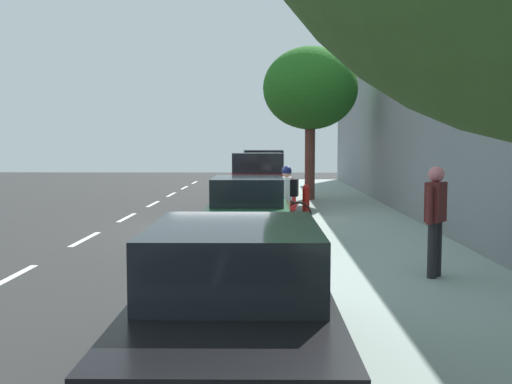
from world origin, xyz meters
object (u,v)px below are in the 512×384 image
at_px(parked_pickup_red_mid, 258,185).
at_px(bicycle_at_curb, 279,215).
at_px(parked_sedan_black_nearest, 235,305).
at_px(parked_sedan_green_second, 248,211).
at_px(fire_hydrant, 306,198).
at_px(cyclist_with_backpack, 288,192).
at_px(pedestrian_on_phone, 435,214).
at_px(parked_suv_white_far, 262,171).
at_px(street_tree_mid_block, 310,89).

relative_size(parked_pickup_red_mid, bicycle_at_curb, 3.05).
bearing_deg(parked_sedan_black_nearest, parked_sedan_green_second, 91.14).
bearing_deg(fire_hydrant, parked_sedan_black_nearest, -96.36).
xyz_separation_m(parked_pickup_red_mid, cyclist_with_backpack, (0.85, -4.48, 0.14)).
bearing_deg(pedestrian_on_phone, bicycle_at_curb, 110.05).
relative_size(parked_suv_white_far, pedestrian_on_phone, 2.75).
height_order(parked_sedan_black_nearest, fire_hydrant, parked_sedan_black_nearest).
distance_m(parked_sedan_black_nearest, cyclist_with_backpack, 9.93).
bearing_deg(bicycle_at_curb, pedestrian_on_phone, -69.95).
distance_m(parked_pickup_red_mid, pedestrian_on_phone, 10.90).
height_order(parked_sedan_black_nearest, bicycle_at_curb, parked_sedan_black_nearest).
height_order(parked_sedan_black_nearest, street_tree_mid_block, street_tree_mid_block).
relative_size(parked_sedan_black_nearest, parked_pickup_red_mid, 0.82).
xyz_separation_m(cyclist_with_backpack, pedestrian_on_phone, (2.13, -6.00, 0.13)).
relative_size(parked_pickup_red_mid, cyclist_with_backpack, 3.18).
relative_size(parked_sedan_green_second, street_tree_mid_block, 0.77).
height_order(cyclist_with_backpack, fire_hydrant, cyclist_with_backpack).
distance_m(parked_sedan_black_nearest, parked_sedan_green_second, 7.91).
bearing_deg(parked_sedan_black_nearest, parked_suv_white_far, 90.03).
relative_size(parked_sedan_black_nearest, cyclist_with_backpack, 2.60).
relative_size(parked_sedan_black_nearest, street_tree_mid_block, 0.77).
bearing_deg(parked_pickup_red_mid, parked_sedan_black_nearest, -89.78).
bearing_deg(pedestrian_on_phone, street_tree_mid_block, 94.63).
bearing_deg(bicycle_at_curb, fire_hydrant, 72.25).
relative_size(street_tree_mid_block, fire_hydrant, 6.80).
xyz_separation_m(parked_sedan_black_nearest, bicycle_at_curb, (0.57, 10.35, -0.36)).
height_order(parked_pickup_red_mid, parked_suv_white_far, parked_suv_white_far).
height_order(parked_sedan_green_second, cyclist_with_backpack, cyclist_with_backpack).
relative_size(cyclist_with_backpack, pedestrian_on_phone, 0.97).
xyz_separation_m(bicycle_at_curb, pedestrian_on_phone, (2.36, -6.46, 0.77)).
bearing_deg(fire_hydrant, street_tree_mid_block, 84.59).
relative_size(pedestrian_on_phone, fire_hydrant, 2.08).
height_order(parked_suv_white_far, pedestrian_on_phone, parked_suv_white_far).
relative_size(parked_suv_white_far, street_tree_mid_block, 0.84).
bearing_deg(fire_hydrant, parked_suv_white_far, 99.95).
relative_size(bicycle_at_curb, street_tree_mid_block, 0.31).
xyz_separation_m(parked_sedan_green_second, fire_hydrant, (1.62, 5.23, -0.16)).
distance_m(parked_sedan_green_second, parked_suv_white_far, 13.65).
height_order(parked_pickup_red_mid, cyclist_with_backpack, parked_pickup_red_mid).
xyz_separation_m(parked_suv_white_far, pedestrian_on_phone, (2.94, -17.66, 0.14)).
relative_size(parked_sedan_black_nearest, parked_sedan_green_second, 1.00).
distance_m(bicycle_at_curb, street_tree_mid_block, 7.99).
xyz_separation_m(parked_sedan_green_second, bicycle_at_curb, (0.73, 2.44, -0.36)).
bearing_deg(pedestrian_on_phone, parked_suv_white_far, 99.44).
xyz_separation_m(street_tree_mid_block, pedestrian_on_phone, (1.08, -13.31, -3.14)).
relative_size(parked_pickup_red_mid, parked_suv_white_far, 1.12).
distance_m(street_tree_mid_block, pedestrian_on_phone, 13.72).
relative_size(cyclist_with_backpack, fire_hydrant, 2.03).
bearing_deg(parked_suv_white_far, parked_pickup_red_mid, -90.36).
distance_m(cyclist_with_backpack, street_tree_mid_block, 8.07).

